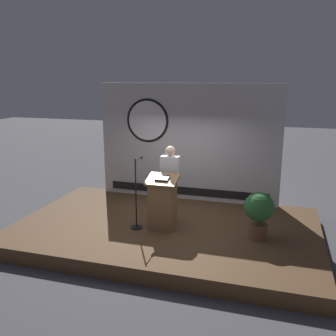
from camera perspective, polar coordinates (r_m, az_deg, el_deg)
name	(u,v)px	position (r m, az deg, el deg)	size (l,w,h in m)	color
ground_plane	(166,237)	(8.28, -0.28, -10.49)	(40.00, 40.00, 0.00)	#4C4C51
stage_platform	(166,231)	(8.22, -0.28, -9.54)	(6.40, 4.00, 0.30)	brown
banner_display	(186,143)	(9.48, 2.83, 3.89)	(4.63, 0.12, 2.96)	silver
podium	(162,203)	(7.76, -0.86, -5.40)	(0.64, 0.49, 1.15)	olive
speaker_person	(170,183)	(8.10, 0.36, -2.32)	(0.40, 0.26, 1.68)	black
microphone_stand	(137,204)	(7.85, -4.76, -5.43)	(0.24, 0.51, 1.50)	black
potted_plant	(259,211)	(7.50, 13.73, -6.39)	(0.58, 0.58, 0.94)	brown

